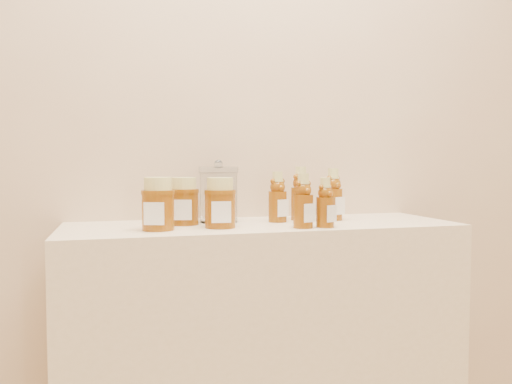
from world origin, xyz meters
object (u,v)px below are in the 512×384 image
object	(u,v)px
bear_bottle_front_left	(303,197)
glass_canister	(219,192)
display_table	(263,366)
honey_jar_left	(158,204)
bear_bottle_back_left	(278,193)

from	to	relation	value
bear_bottle_front_left	glass_canister	world-z (taller)	glass_canister
bear_bottle_front_left	glass_canister	size ratio (longest dim) A/B	0.93
display_table	honey_jar_left	distance (m)	0.62
honey_jar_left	display_table	bearing A→B (deg)	30.18
honey_jar_left	glass_canister	bearing A→B (deg)	54.02
display_table	honey_jar_left	xyz separation A→B (m)	(-0.32, -0.07, 0.52)
bear_bottle_front_left	display_table	bearing A→B (deg)	104.41
display_table	bear_bottle_front_left	world-z (taller)	bear_bottle_front_left
display_table	bear_bottle_front_left	bearing A→B (deg)	-57.44
bear_bottle_back_left	glass_canister	size ratio (longest dim) A/B	0.95
glass_canister	display_table	bearing A→B (deg)	-31.26
display_table	bear_bottle_front_left	size ratio (longest dim) A/B	6.73
honey_jar_left	glass_canister	size ratio (longest dim) A/B	0.77
bear_bottle_back_left	honey_jar_left	xyz separation A→B (m)	(-0.38, -0.10, -0.02)
display_table	glass_canister	xyz separation A→B (m)	(-0.12, 0.08, 0.55)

